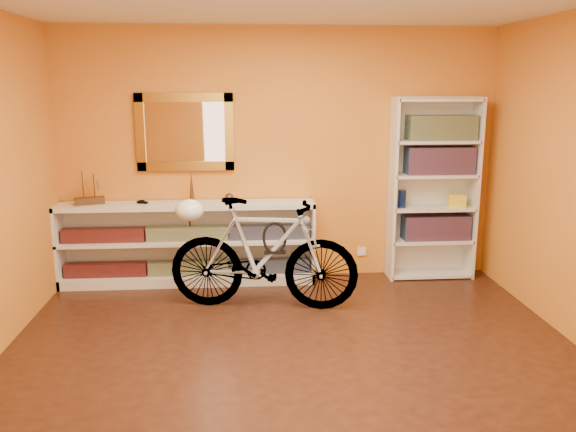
{
  "coord_description": "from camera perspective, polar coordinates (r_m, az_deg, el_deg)",
  "views": [
    {
      "loc": [
        -0.36,
        -4.05,
        2.03
      ],
      "look_at": [
        0.0,
        0.7,
        0.95
      ],
      "focal_mm": 36.52,
      "sensor_mm": 36.0,
      "label": 1
    }
  ],
  "objects": [
    {
      "name": "floor",
      "position": [
        4.55,
        0.68,
        -13.81
      ],
      "size": [
        4.5,
        4.0,
        0.01
      ],
      "primitive_type": "cube",
      "color": "black",
      "rests_on": "ground"
    },
    {
      "name": "back_wall",
      "position": [
        6.11,
        -0.93,
        5.91
      ],
      "size": [
        4.5,
        0.01,
        2.6
      ],
      "primitive_type": "cube",
      "color": "orange",
      "rests_on": "ground"
    },
    {
      "name": "gilt_mirror",
      "position": [
        6.06,
        -10.0,
        8.04
      ],
      "size": [
        0.98,
        0.06,
        0.78
      ],
      "primitive_type": "cube",
      "color": "#90641A",
      "rests_on": "back_wall"
    },
    {
      "name": "wall_socket",
      "position": [
        6.42,
        7.18,
        -3.43
      ],
      "size": [
        0.09,
        0.02,
        0.09
      ],
      "primitive_type": "cube",
      "color": "silver",
      "rests_on": "back_wall"
    },
    {
      "name": "console_unit",
      "position": [
        6.11,
        -9.71,
        -2.64
      ],
      "size": [
        2.6,
        0.35,
        0.85
      ],
      "primitive_type": null,
      "color": "silver",
      "rests_on": "floor"
    },
    {
      "name": "cd_row_lower",
      "position": [
        6.16,
        -9.63,
        -4.98
      ],
      "size": [
        2.5,
        0.13,
        0.14
      ],
      "primitive_type": "cube",
      "color": "black",
      "rests_on": "console_unit"
    },
    {
      "name": "cd_row_upper",
      "position": [
        6.06,
        -9.76,
        -1.69
      ],
      "size": [
        2.5,
        0.13,
        0.14
      ],
      "primitive_type": "cube",
      "color": "navy",
      "rests_on": "console_unit"
    },
    {
      "name": "model_ship",
      "position": [
        6.15,
        -18.83,
        2.62
      ],
      "size": [
        0.3,
        0.2,
        0.34
      ],
      "primitive_type": null,
      "rotation": [
        0.0,
        0.0,
        0.35
      ],
      "color": "#3E2311",
      "rests_on": "console_unit"
    },
    {
      "name": "toy_car",
      "position": [
        6.07,
        -13.97,
        1.19
      ],
      "size": [
        0.0,
        0.0,
        0.0
      ],
      "primitive_type": "imported",
      "rotation": [
        0.0,
        0.0,
        1.29
      ],
      "color": "black",
      "rests_on": "console_unit"
    },
    {
      "name": "bronze_ornament",
      "position": [
        5.98,
        -9.37,
        2.81
      ],
      "size": [
        0.06,
        0.06,
        0.33
      ],
      "primitive_type": "cone",
      "color": "brown",
      "rests_on": "console_unit"
    },
    {
      "name": "decorative_orb",
      "position": [
        5.98,
        -5.75,
        1.78
      ],
      "size": [
        0.09,
        0.09,
        0.09
      ],
      "primitive_type": "sphere",
      "color": "brown",
      "rests_on": "console_unit"
    },
    {
      "name": "bookcase",
      "position": [
        6.3,
        13.94,
        2.53
      ],
      "size": [
        0.9,
        0.3,
        1.9
      ],
      "primitive_type": null,
      "color": "silver",
      "rests_on": "floor"
    },
    {
      "name": "book_row_a",
      "position": [
        6.4,
        14.17,
        -1.04
      ],
      "size": [
        0.7,
        0.22,
        0.26
      ],
      "primitive_type": "cube",
      "color": "maroon",
      "rests_on": "bookcase"
    },
    {
      "name": "book_row_b",
      "position": [
        6.27,
        14.52,
        5.27
      ],
      "size": [
        0.7,
        0.22,
        0.28
      ],
      "primitive_type": "cube",
      "color": "maroon",
      "rests_on": "bookcase"
    },
    {
      "name": "book_row_c",
      "position": [
        6.24,
        14.7,
        8.32
      ],
      "size": [
        0.7,
        0.22,
        0.25
      ],
      "primitive_type": "cube",
      "color": "navy",
      "rests_on": "bookcase"
    },
    {
      "name": "travel_mug",
      "position": [
        6.21,
        11.04,
        1.66
      ],
      "size": [
        0.08,
        0.08,
        0.19
      ],
      "primitive_type": "cylinder",
      "color": "navy",
      "rests_on": "bookcase"
    },
    {
      "name": "red_tin",
      "position": [
        6.2,
        12.38,
        8.04
      ],
      "size": [
        0.17,
        0.17,
        0.17
      ],
      "primitive_type": "cube",
      "rotation": [
        0.0,
        0.0,
        0.33
      ],
      "color": "maroon",
      "rests_on": "bookcase"
    },
    {
      "name": "yellow_bag",
      "position": [
        6.37,
        16.13,
        1.43
      ],
      "size": [
        0.19,
        0.15,
        0.14
      ],
      "primitive_type": "cube",
      "rotation": [
        0.0,
        0.0,
        -0.21
      ],
      "color": "yellow",
      "rests_on": "bookcase"
    },
    {
      "name": "bicycle",
      "position": [
        5.34,
        -2.4,
        -3.7
      ],
      "size": [
        0.74,
        1.81,
        1.04
      ],
      "primitive_type": "imported",
      "rotation": [
        0.0,
        0.0,
        1.4
      ],
      "color": "silver",
      "rests_on": "floor"
    },
    {
      "name": "helmet",
      "position": [
        5.37,
        -9.59,
        0.57
      ],
      "size": [
        0.26,
        0.25,
        0.2
      ],
      "primitive_type": "ellipsoid",
      "color": "white",
      "rests_on": "bicycle"
    },
    {
      "name": "u_lock",
      "position": [
        5.28,
        -1.3,
        -2.11
      ],
      "size": [
        0.22,
        0.02,
        0.22
      ],
      "primitive_type": "torus",
      "rotation": [
        1.57,
        0.0,
        0.0
      ],
      "color": "black",
      "rests_on": "bicycle"
    }
  ]
}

